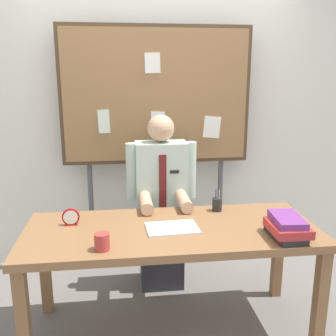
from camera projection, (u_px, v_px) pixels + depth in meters
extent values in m
plane|color=slate|center=(171.00, 329.00, 2.64)|extent=(12.00, 12.00, 0.00)
cube|color=silver|center=(154.00, 115.00, 3.45)|extent=(6.40, 0.08, 2.70)
cube|color=brown|center=(172.00, 231.00, 2.47)|extent=(1.88, 0.77, 0.05)
cube|color=brown|center=(24.00, 325.00, 2.14)|extent=(0.07, 0.07, 0.71)
cube|color=brown|center=(320.00, 302.00, 2.35)|extent=(0.07, 0.07, 0.71)
cube|color=brown|center=(45.00, 268.00, 2.76)|extent=(0.07, 0.07, 0.71)
cube|color=brown|center=(278.00, 254.00, 2.98)|extent=(0.07, 0.07, 0.71)
cube|color=#2D2D33|center=(161.00, 258.00, 3.19)|extent=(0.34, 0.30, 0.44)
cube|color=#B2CCBC|center=(161.00, 189.00, 3.04)|extent=(0.40, 0.22, 0.76)
sphere|color=tan|center=(161.00, 128.00, 2.92)|extent=(0.21, 0.21, 0.21)
cylinder|color=#B2CCBC|center=(132.00, 172.00, 2.96)|extent=(0.09, 0.09, 0.45)
cylinder|color=#B2CCBC|center=(190.00, 170.00, 3.01)|extent=(0.09, 0.09, 0.45)
cylinder|color=tan|center=(146.00, 203.00, 2.78)|extent=(0.09, 0.30, 0.09)
cylinder|color=tan|center=(184.00, 201.00, 2.81)|extent=(0.09, 0.30, 0.09)
cube|color=#591919|center=(163.00, 187.00, 2.92)|extent=(0.06, 0.01, 0.50)
cube|color=black|center=(174.00, 172.00, 2.90)|extent=(0.07, 0.01, 0.02)
cube|color=#4C3823|center=(156.00, 96.00, 3.21)|extent=(1.60, 0.05, 1.14)
cube|color=olive|center=(156.00, 96.00, 3.20)|extent=(1.54, 0.04, 1.08)
cylinder|color=#59595E|center=(92.00, 214.00, 3.42)|extent=(0.04, 0.04, 0.99)
cylinder|color=#59595E|center=(219.00, 208.00, 3.56)|extent=(0.04, 0.04, 0.99)
cube|color=silver|center=(104.00, 122.00, 3.17)|extent=(0.10, 0.00, 0.20)
cube|color=white|center=(158.00, 120.00, 3.23)|extent=(0.12, 0.00, 0.15)
cube|color=white|center=(153.00, 63.00, 3.11)|extent=(0.13, 0.00, 0.16)
cube|color=white|center=(212.00, 127.00, 3.30)|extent=(0.16, 0.00, 0.20)
cube|color=#262626|center=(286.00, 234.00, 2.31)|extent=(0.18, 0.27, 0.04)
cube|color=#B22D2D|center=(288.00, 228.00, 2.29)|extent=(0.22, 0.27, 0.05)
cube|color=#72337F|center=(287.00, 219.00, 2.29)|extent=(0.18, 0.28, 0.04)
cube|color=white|center=(172.00, 228.00, 2.44)|extent=(0.34, 0.24, 0.01)
cylinder|color=maroon|center=(71.00, 217.00, 2.49)|extent=(0.11, 0.02, 0.11)
cylinder|color=white|center=(71.00, 217.00, 2.48)|extent=(0.09, 0.00, 0.09)
cube|color=maroon|center=(71.00, 224.00, 2.51)|extent=(0.08, 0.04, 0.01)
cylinder|color=#B23833|center=(102.00, 242.00, 2.14)|extent=(0.09, 0.09, 0.10)
cylinder|color=#262626|center=(217.00, 204.00, 2.75)|extent=(0.07, 0.07, 0.09)
cylinder|color=#263399|center=(216.00, 199.00, 2.75)|extent=(0.01, 0.01, 0.15)
cylinder|color=maroon|center=(219.00, 199.00, 2.74)|extent=(0.01, 0.01, 0.15)
cylinder|color=gold|center=(219.00, 199.00, 2.74)|extent=(0.01, 0.01, 0.15)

